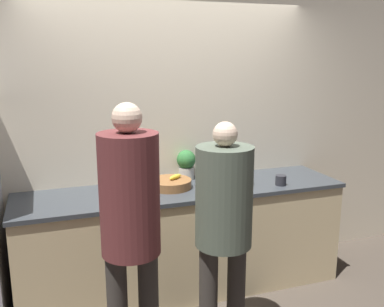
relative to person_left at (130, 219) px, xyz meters
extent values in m
cube|color=beige|center=(0.63, 1.27, 0.23)|extent=(5.20, 0.06, 2.60)
cube|color=beige|center=(0.63, 0.92, -0.62)|extent=(2.77, 0.70, 0.90)
cube|color=#383D42|center=(0.63, 0.92, -0.16)|extent=(2.80, 0.73, 0.03)
cylinder|color=brown|center=(0.00, 0.00, 0.15)|extent=(0.36, 0.36, 0.75)
sphere|color=beige|center=(0.00, 0.00, 0.62)|extent=(0.18, 0.18, 0.18)
cylinder|color=#38332D|center=(0.54, 0.06, -0.68)|extent=(0.13, 0.13, 0.78)
cylinder|color=#38332D|center=(0.75, 0.06, -0.68)|extent=(0.13, 0.13, 0.78)
cylinder|color=#515B4C|center=(0.64, 0.06, 0.05)|extent=(0.38, 0.38, 0.68)
sphere|color=beige|center=(0.64, 0.06, 0.47)|extent=(0.16, 0.16, 0.16)
cylinder|color=brown|center=(0.53, 0.94, -0.10)|extent=(0.36, 0.36, 0.07)
ellipsoid|color=yellow|center=(0.57, 0.94, -0.04)|extent=(0.15, 0.12, 0.04)
cylinder|color=#ADA393|center=(0.16, 1.18, -0.08)|extent=(0.10, 0.10, 0.11)
cylinder|color=#99754C|center=(0.15, 1.18, 0.00)|extent=(0.01, 0.05, 0.19)
cylinder|color=#99754C|center=(0.17, 1.19, 0.00)|extent=(0.03, 0.04, 0.19)
cylinder|color=#99754C|center=(0.16, 1.17, 0.00)|extent=(0.04, 0.01, 0.19)
cylinder|color=silver|center=(1.20, 0.80, -0.08)|extent=(0.07, 0.07, 0.12)
cylinder|color=silver|center=(1.20, 0.80, 0.00)|extent=(0.03, 0.03, 0.04)
cylinder|color=black|center=(1.20, 0.80, 0.02)|extent=(0.03, 0.03, 0.01)
cylinder|color=#236033|center=(1.13, 1.03, -0.08)|extent=(0.07, 0.07, 0.11)
cylinder|color=#236033|center=(1.13, 1.03, -0.01)|extent=(0.03, 0.03, 0.03)
cylinder|color=black|center=(1.13, 1.03, 0.01)|extent=(0.03, 0.03, 0.01)
cylinder|color=#28282D|center=(1.46, 0.70, -0.09)|extent=(0.09, 0.09, 0.09)
cylinder|color=beige|center=(0.74, 1.16, -0.08)|extent=(0.14, 0.14, 0.11)
sphere|color=#2D6B33|center=(0.74, 1.16, 0.04)|extent=(0.17, 0.17, 0.17)
camera|label=1|loc=(-0.45, -2.42, 0.96)|focal=40.00mm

